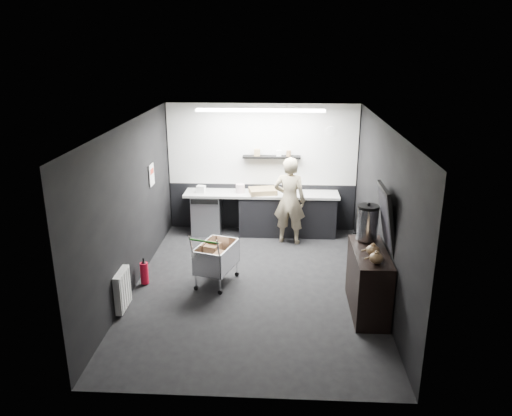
{
  "coord_description": "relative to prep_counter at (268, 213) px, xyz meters",
  "views": [
    {
      "loc": [
        0.42,
        -7.48,
        3.89
      ],
      "look_at": [
        -0.0,
        0.4,
        1.25
      ],
      "focal_mm": 35.0,
      "sensor_mm": 36.0,
      "label": 1
    }
  ],
  "objects": [
    {
      "name": "prep_counter",
      "position": [
        0.0,
        0.0,
        0.0
      ],
      "size": [
        3.2,
        0.61,
        0.9
      ],
      "color": "black",
      "rests_on": "floor"
    },
    {
      "name": "pink_tub",
      "position": [
        -0.57,
        0.0,
        0.53
      ],
      "size": [
        0.18,
        0.18,
        0.18
      ],
      "primitive_type": "cylinder",
      "color": "beige",
      "rests_on": "prep_counter"
    },
    {
      "name": "ceiling_strip",
      "position": [
        -0.14,
        -0.57,
        2.21
      ],
      "size": [
        2.4,
        0.2,
        0.04
      ],
      "primitive_type": "cube",
      "color": "white",
      "rests_on": "ceiling"
    },
    {
      "name": "radiator",
      "position": [
        -2.08,
        -3.32,
        -0.11
      ],
      "size": [
        0.1,
        0.5,
        0.6
      ],
      "primitive_type": "cube",
      "color": "white",
      "rests_on": "wall_left"
    },
    {
      "name": "ceiling",
      "position": [
        -0.14,
        -2.42,
        2.24
      ],
      "size": [
        5.5,
        5.5,
        0.0
      ],
      "primitive_type": "plane",
      "rotation": [
        3.14,
        0.0,
        0.0
      ],
      "color": "silver",
      "rests_on": "wall_back"
    },
    {
      "name": "cardboard_box",
      "position": [
        -0.1,
        -0.05,
        0.5
      ],
      "size": [
        0.62,
        0.52,
        0.11
      ],
      "primitive_type": "cube",
      "rotation": [
        0.0,
        0.0,
        0.22
      ],
      "color": "olive",
      "rests_on": "prep_counter"
    },
    {
      "name": "shopping_cart",
      "position": [
        -0.78,
        -2.34,
        -0.01
      ],
      "size": [
        0.75,
        1.01,
        0.95
      ],
      "color": "silver",
      "rests_on": "floor"
    },
    {
      "name": "kitchen_wall_panel",
      "position": [
        -0.14,
        0.31,
        1.39
      ],
      "size": [
        3.95,
        0.02,
        1.7
      ],
      "primitive_type": "cube",
      "color": "silver",
      "rests_on": "wall_back"
    },
    {
      "name": "floor",
      "position": [
        -0.14,
        -2.42,
        -0.46
      ],
      "size": [
        5.5,
        5.5,
        0.0
      ],
      "primitive_type": "plane",
      "color": "black",
      "rests_on": "ground"
    },
    {
      "name": "person",
      "position": [
        0.44,
        -0.45,
        0.43
      ],
      "size": [
        0.72,
        0.55,
        1.77
      ],
      "primitive_type": "imported",
      "rotation": [
        0.0,
        0.0,
        2.94
      ],
      "color": "beige",
      "rests_on": "floor"
    },
    {
      "name": "sideboard",
      "position": [
        1.61,
        -3.08,
        0.16
      ],
      "size": [
        0.56,
        1.3,
        1.95
      ],
      "color": "black",
      "rests_on": "floor"
    },
    {
      "name": "fire_extinguisher",
      "position": [
        -1.99,
        -2.45,
        -0.24
      ],
      "size": [
        0.14,
        0.14,
        0.45
      ],
      "color": "red",
      "rests_on": "floor"
    },
    {
      "name": "wall_clock",
      "position": [
        1.26,
        0.3,
        1.69
      ],
      "size": [
        0.2,
        0.03,
        0.2
      ],
      "primitive_type": "cylinder",
      "rotation": [
        1.57,
        0.0,
        0.0
      ],
      "color": "white",
      "rests_on": "wall_back"
    },
    {
      "name": "poster",
      "position": [
        -2.12,
        -1.12,
        1.09
      ],
      "size": [
        0.02,
        0.3,
        0.4
      ],
      "primitive_type": "cube",
      "color": "white",
      "rests_on": "wall_left"
    },
    {
      "name": "white_container",
      "position": [
        -1.39,
        -0.05,
        0.52
      ],
      "size": [
        0.19,
        0.16,
        0.15
      ],
      "primitive_type": "cube",
      "rotation": [
        0.0,
        0.0,
        -0.17
      ],
      "color": "white",
      "rests_on": "prep_counter"
    },
    {
      "name": "poster_red_band",
      "position": [
        -2.11,
        -1.12,
        1.16
      ],
      "size": [
        0.02,
        0.22,
        0.1
      ],
      "primitive_type": "cube",
      "color": "red",
      "rests_on": "poster"
    },
    {
      "name": "wall_right",
      "position": [
        1.86,
        -2.42,
        0.89
      ],
      "size": [
        0.0,
        5.5,
        5.5
      ],
      "primitive_type": "plane",
      "rotation": [
        1.57,
        0.0,
        -1.57
      ],
      "color": "black",
      "rests_on": "floor"
    },
    {
      "name": "wall_front",
      "position": [
        -0.14,
        -5.17,
        0.89
      ],
      "size": [
        5.5,
        0.0,
        5.5
      ],
      "primitive_type": "plane",
      "rotation": [
        -1.57,
        0.0,
        0.0
      ],
      "color": "black",
      "rests_on": "floor"
    },
    {
      "name": "wall_back",
      "position": [
        -0.14,
        0.33,
        0.89
      ],
      "size": [
        5.5,
        0.0,
        5.5
      ],
      "primitive_type": "plane",
      "rotation": [
        1.57,
        0.0,
        0.0
      ],
      "color": "black",
      "rests_on": "floor"
    },
    {
      "name": "wall_left",
      "position": [
        -2.14,
        -2.42,
        0.89
      ],
      "size": [
        0.0,
        5.5,
        5.5
      ],
      "primitive_type": "plane",
      "rotation": [
        1.57,
        0.0,
        1.57
      ],
      "color": "black",
      "rests_on": "floor"
    },
    {
      "name": "dado_panel",
      "position": [
        -0.14,
        0.31,
        0.04
      ],
      "size": [
        3.95,
        0.02,
        1.0
      ],
      "primitive_type": "cube",
      "color": "black",
      "rests_on": "wall_back"
    },
    {
      "name": "floating_shelf",
      "position": [
        0.06,
        0.2,
        1.16
      ],
      "size": [
        1.2,
        0.22,
        0.04
      ],
      "primitive_type": "cube",
      "color": "black",
      "rests_on": "wall_back"
    }
  ]
}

